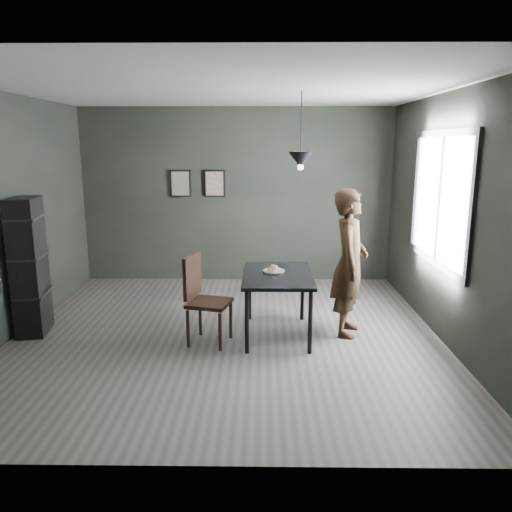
{
  "coord_description": "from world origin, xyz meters",
  "views": [
    {
      "loc": [
        0.43,
        -5.6,
        2.22
      ],
      "look_at": [
        0.35,
        0.05,
        0.95
      ],
      "focal_mm": 35.0,
      "sensor_mm": 36.0,
      "label": 1
    }
  ],
  "objects_px": {
    "shelf_unit": "(29,267)",
    "pendant_lamp": "(301,160)",
    "white_plate": "(274,272)",
    "wood_chair": "(202,293)",
    "woman": "(350,263)",
    "cafe_table": "(277,280)"
  },
  "relations": [
    {
      "from": "white_plate",
      "to": "woman",
      "type": "bearing_deg",
      "value": -0.76
    },
    {
      "from": "woman",
      "to": "shelf_unit",
      "type": "xyz_separation_m",
      "value": [
        -3.76,
        -0.02,
        -0.05
      ]
    },
    {
      "from": "wood_chair",
      "to": "shelf_unit",
      "type": "relative_size",
      "value": 0.63
    },
    {
      "from": "shelf_unit",
      "to": "pendant_lamp",
      "type": "relative_size",
      "value": 1.88
    },
    {
      "from": "woman",
      "to": "pendant_lamp",
      "type": "distance_m",
      "value": 1.33
    },
    {
      "from": "wood_chair",
      "to": "shelf_unit",
      "type": "height_order",
      "value": "shelf_unit"
    },
    {
      "from": "wood_chair",
      "to": "shelf_unit",
      "type": "xyz_separation_m",
      "value": [
        -2.06,
        0.28,
        0.23
      ]
    },
    {
      "from": "shelf_unit",
      "to": "pendant_lamp",
      "type": "distance_m",
      "value": 3.4
    },
    {
      "from": "cafe_table",
      "to": "pendant_lamp",
      "type": "xyz_separation_m",
      "value": [
        0.25,
        0.1,
        1.38
      ]
    },
    {
      "from": "woman",
      "to": "wood_chair",
      "type": "distance_m",
      "value": 1.75
    },
    {
      "from": "white_plate",
      "to": "woman",
      "type": "distance_m",
      "value": 0.89
    },
    {
      "from": "woman",
      "to": "shelf_unit",
      "type": "bearing_deg",
      "value": 103.77
    },
    {
      "from": "white_plate",
      "to": "shelf_unit",
      "type": "relative_size",
      "value": 0.14
    },
    {
      "from": "pendant_lamp",
      "to": "cafe_table",
      "type": "bearing_deg",
      "value": -158.2
    },
    {
      "from": "white_plate",
      "to": "woman",
      "type": "relative_size",
      "value": 0.13
    },
    {
      "from": "cafe_table",
      "to": "shelf_unit",
      "type": "distance_m",
      "value": 2.92
    },
    {
      "from": "white_plate",
      "to": "pendant_lamp",
      "type": "height_order",
      "value": "pendant_lamp"
    },
    {
      "from": "cafe_table",
      "to": "wood_chair",
      "type": "xyz_separation_m",
      "value": [
        -0.86,
        -0.23,
        -0.09
      ]
    },
    {
      "from": "white_plate",
      "to": "wood_chair",
      "type": "height_order",
      "value": "wood_chair"
    },
    {
      "from": "cafe_table",
      "to": "white_plate",
      "type": "xyz_separation_m",
      "value": [
        -0.04,
        0.08,
        0.08
      ]
    },
    {
      "from": "cafe_table",
      "to": "wood_chair",
      "type": "height_order",
      "value": "wood_chair"
    },
    {
      "from": "shelf_unit",
      "to": "pendant_lamp",
      "type": "xyz_separation_m",
      "value": [
        3.17,
        0.05,
        1.24
      ]
    }
  ]
}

